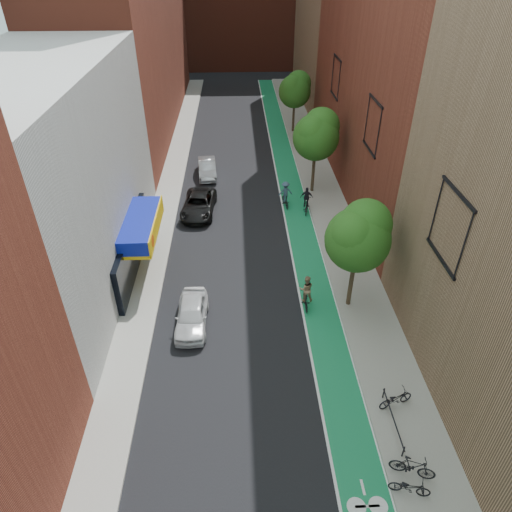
{
  "coord_description": "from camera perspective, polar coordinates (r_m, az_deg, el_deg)",
  "views": [
    {
      "loc": [
        -0.41,
        -9.18,
        16.9
      ],
      "look_at": [
        0.57,
        12.93,
        1.5
      ],
      "focal_mm": 32.0,
      "sensor_mm": 36.0,
      "label": 1
    }
  ],
  "objects": [
    {
      "name": "parked_bike_mid",
      "position": [
        19.7,
        19.0,
        -23.66
      ],
      "size": [
        1.77,
        1.05,
        1.03
      ],
      "primitive_type": "imported",
      "rotation": [
        0.0,
        0.0,
        1.21
      ],
      "color": "black",
      "rests_on": "sidewalk_right"
    },
    {
      "name": "parked_car_white",
      "position": [
        24.4,
        -8.05,
        -7.24
      ],
      "size": [
        1.67,
        4.04,
        1.37
      ],
      "primitive_type": "imported",
      "rotation": [
        0.0,
        0.0,
        -0.01
      ],
      "color": "silver",
      "rests_on": "ground"
    },
    {
      "name": "tree_far",
      "position": [
        49.17,
        4.92,
        20.11
      ],
      "size": [
        3.3,
        3.25,
        6.21
      ],
      "color": "#332619",
      "rests_on": "ground"
    },
    {
      "name": "sidewalk_right",
      "position": [
        39.6,
        7.86,
        9.36
      ],
      "size": [
        3.0,
        68.0,
        0.15
      ],
      "primitive_type": "cube",
      "color": "gray",
      "rests_on": "ground"
    },
    {
      "name": "cyclist_lane_near",
      "position": [
        25.35,
        6.25,
        -4.72
      ],
      "size": [
        0.79,
        1.59,
        1.97
      ],
      "rotation": [
        0.0,
        0.0,
        3.14
      ],
      "color": "black",
      "rests_on": "ground"
    },
    {
      "name": "ground",
      "position": [
        19.24,
        0.0,
        -26.63
      ],
      "size": [
        160.0,
        160.0,
        0.0
      ],
      "primitive_type": "plane",
      "color": "black",
      "rests_on": "ground"
    },
    {
      "name": "building_right_far_tan",
      "position": [
        60.98,
        10.36,
        26.91
      ],
      "size": [
        8.0,
        20.0,
        18.0
      ],
      "primitive_type": "cube",
      "color": "#8C6B4C",
      "rests_on": "ground"
    },
    {
      "name": "building_left_far_red",
      "position": [
        52.6,
        -15.94,
        27.27
      ],
      "size": [
        8.0,
        36.0,
        22.0
      ],
      "primitive_type": "cube",
      "color": "maroon",
      "rests_on": "ground"
    },
    {
      "name": "sidewalk_left",
      "position": [
        39.4,
        -10.57,
        8.94
      ],
      "size": [
        2.0,
        68.0,
        0.15
      ],
      "primitive_type": "cube",
      "color": "gray",
      "rests_on": "ground"
    },
    {
      "name": "tree_near",
      "position": [
        23.56,
        12.76,
        2.57
      ],
      "size": [
        3.4,
        3.36,
        6.42
      ],
      "color": "#332619",
      "rests_on": "ground"
    },
    {
      "name": "parked_car_black",
      "position": [
        34.38,
        -7.18,
        6.41
      ],
      "size": [
        2.65,
        5.11,
        1.38
      ],
      "primitive_type": "imported",
      "rotation": [
        0.0,
        0.0,
        -0.08
      ],
      "color": "black",
      "rests_on": "ground"
    },
    {
      "name": "parked_bike_near",
      "position": [
        21.52,
        17.06,
        -16.68
      ],
      "size": [
        1.72,
        1.05,
        0.85
      ],
      "primitive_type": "imported",
      "rotation": [
        0.0,
        0.0,
        1.89
      ],
      "color": "black",
      "rests_on": "sidewalk_right"
    },
    {
      "name": "cyclist_lane_far",
      "position": [
        35.04,
        3.69,
        7.57
      ],
      "size": [
        1.15,
        1.7,
        2.0
      ],
      "rotation": [
        0.0,
        0.0,
        3.32
      ],
      "color": "black",
      "rests_on": "ground"
    },
    {
      "name": "building_left_white",
      "position": [
        27.72,
        -25.04,
        8.32
      ],
      "size": [
        8.0,
        20.0,
        12.0
      ],
      "primitive_type": "cube",
      "color": "silver",
      "rests_on": "ground"
    },
    {
      "name": "bike_lane",
      "position": [
        39.27,
        4.21,
        9.26
      ],
      "size": [
        2.0,
        68.0,
        0.01
      ],
      "primitive_type": "cube",
      "color": "#157651",
      "rests_on": "ground"
    },
    {
      "name": "parked_car_silver",
      "position": [
        40.22,
        -6.12,
        10.86
      ],
      "size": [
        1.79,
        4.27,
        1.37
      ],
      "primitive_type": "imported",
      "rotation": [
        0.0,
        0.0,
        0.08
      ],
      "color": "#92969A",
      "rests_on": "ground"
    },
    {
      "name": "cyclist_lane_mid",
      "position": [
        34.49,
        6.33,
        6.6
      ],
      "size": [
        0.98,
        1.95,
        1.93
      ],
      "rotation": [
        0.0,
        0.0,
        2.97
      ],
      "color": "black",
      "rests_on": "ground"
    },
    {
      "name": "building_right_mid_red",
      "position": [
        37.77,
        18.36,
        24.31
      ],
      "size": [
        8.0,
        28.0,
        22.0
      ],
      "primitive_type": "cube",
      "color": "maroon",
      "rests_on": "ground"
    },
    {
      "name": "tree_mid",
      "position": [
        35.82,
        7.6,
        14.95
      ],
      "size": [
        3.55,
        3.53,
        6.74
      ],
      "color": "#332619",
      "rests_on": "ground"
    },
    {
      "name": "parked_bike_far",
      "position": [
        19.39,
        18.66,
        -25.68
      ],
      "size": [
        1.59,
        0.89,
        0.79
      ],
      "primitive_type": "imported",
      "rotation": [
        0.0,
        0.0,
        1.32
      ],
      "color": "black",
      "rests_on": "sidewalk_right"
    }
  ]
}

